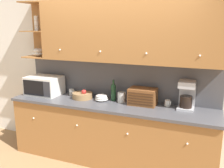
% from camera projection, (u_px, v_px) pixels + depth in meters
% --- Properties ---
extents(ground_plane, '(24.00, 24.00, 0.00)m').
position_uv_depth(ground_plane, '(117.00, 151.00, 4.15)').
color(ground_plane, '#9E754C').
extents(wall_back, '(5.46, 0.06, 2.60)m').
position_uv_depth(wall_back, '(118.00, 74.00, 3.87)').
color(wall_back, white).
rests_on(wall_back, ground_plane).
extents(counter_unit, '(3.08, 0.64, 0.92)m').
position_uv_depth(counter_unit, '(110.00, 132.00, 3.76)').
color(counter_unit, '#A36B38').
rests_on(counter_unit, ground_plane).
extents(backsplash_panel, '(3.06, 0.01, 0.60)m').
position_uv_depth(backsplash_panel, '(117.00, 79.00, 3.86)').
color(backsplash_panel, '#4C4C51').
rests_on(backsplash_panel, counter_unit).
extents(upper_cabinets, '(3.06, 0.37, 0.88)m').
position_uv_depth(upper_cabinets, '(124.00, 31.00, 3.47)').
color(upper_cabinets, '#A36B38').
rests_on(upper_cabinets, backsplash_panel).
extents(microwave, '(0.54, 0.42, 0.30)m').
position_uv_depth(microwave, '(44.00, 85.00, 4.10)').
color(microwave, silver).
rests_on(microwave, counter_unit).
extents(mug, '(0.09, 0.08, 0.09)m').
position_uv_depth(mug, '(72.00, 92.00, 4.13)').
color(mug, silver).
rests_on(mug, counter_unit).
extents(fruit_basket, '(0.31, 0.31, 0.15)m').
position_uv_depth(fruit_basket, '(83.00, 95.00, 3.89)').
color(fruit_basket, '#937047').
rests_on(fruit_basket, counter_unit).
extents(bowl_stack_on_counter, '(0.20, 0.20, 0.09)m').
position_uv_depth(bowl_stack_on_counter, '(101.00, 98.00, 3.78)').
color(bowl_stack_on_counter, silver).
rests_on(bowl_stack_on_counter, counter_unit).
extents(wine_bottle, '(0.08, 0.08, 0.32)m').
position_uv_depth(wine_bottle, '(113.00, 91.00, 3.76)').
color(wine_bottle, '#19381E').
rests_on(wine_bottle, counter_unit).
extents(storage_canister, '(0.12, 0.12, 0.15)m').
position_uv_depth(storage_canister, '(122.00, 97.00, 3.69)').
color(storage_canister, silver).
rests_on(storage_canister, counter_unit).
extents(bread_box, '(0.39, 0.27, 0.24)m').
position_uv_depth(bread_box, '(143.00, 97.00, 3.57)').
color(bread_box, brown).
rests_on(bread_box, counter_unit).
extents(mug_blue_second, '(0.09, 0.08, 0.09)m').
position_uv_depth(mug_blue_second, '(168.00, 103.00, 3.52)').
color(mug_blue_second, silver).
rests_on(mug_blue_second, counter_unit).
extents(coffee_maker, '(0.22, 0.26, 0.39)m').
position_uv_depth(coffee_maker, '(187.00, 94.00, 3.39)').
color(coffee_maker, '#B7B7BC').
rests_on(coffee_maker, counter_unit).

